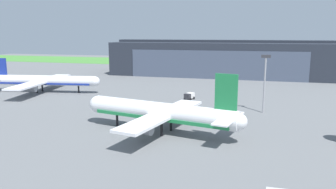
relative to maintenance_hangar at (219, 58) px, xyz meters
The scene contains 7 objects.
ground_plane 103.10m from the maintenance_hangar, 93.51° to the right, with size 440.00×440.00×0.00m, color slate.
grass_field_strip 66.60m from the maintenance_hangar, 95.47° to the left, with size 440.00×56.00×0.08m, color #498C3A.
maintenance_hangar is the anchor object (origin of this frame).
airliner_far_right 86.81m from the maintenance_hangar, 129.34° to the right, with size 40.98×37.04×12.08m.
airliner_near_left 102.18m from the maintenance_hangar, 90.46° to the right, with size 36.31×30.29×13.40m.
stair_truck 66.40m from the maintenance_hangar, 91.66° to the right, with size 3.27×4.08×2.04m.
apron_light_mast 80.68m from the maintenance_hangar, 75.22° to the right, with size 2.40×0.50×15.37m.
Camera 1 is at (24.69, -63.73, 20.88)m, focal length 34.88 mm.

